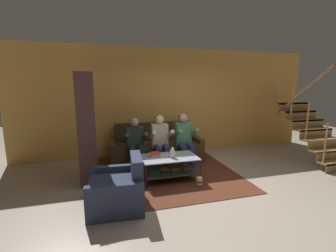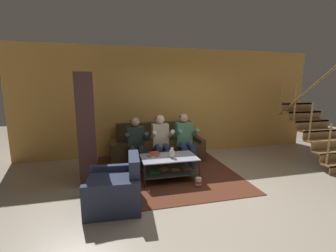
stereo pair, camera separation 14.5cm
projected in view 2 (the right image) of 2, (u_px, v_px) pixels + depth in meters
The scene contains 14 objects.
ground at pixel (209, 187), 4.23m from camera, with size 16.80×16.80×0.00m, color #B4A793.
back_partition at pixel (175, 102), 6.33m from camera, with size 8.40×0.12×2.90m, color gold.
staircase_run at pixel (316, 129), 5.59m from camera, with size 1.02×1.80×2.35m.
couch at pixel (157, 148), 5.80m from camera, with size 2.29×0.91×0.93m.
person_seated_left at pixel (136, 141), 5.08m from camera, with size 0.50×0.58×1.18m.
person_seated_middle at pixel (161, 139), 5.22m from camera, with size 0.50×0.58×1.22m.
person_seated_right at pixel (185, 138), 5.35m from camera, with size 0.50×0.58×1.23m.
coffee_table at pixel (169, 164), 4.57m from camera, with size 1.12×0.68×0.47m.
area_rug at pixel (163, 170), 5.11m from camera, with size 3.00×3.23×0.01m.
vase at pixel (172, 153), 4.46m from camera, with size 0.11×0.11×0.20m.
book_stack at pixel (154, 154), 4.58m from camera, with size 0.24×0.20×0.07m.
bookshelf at pixel (85, 135), 4.47m from camera, with size 0.41×0.93×2.13m.
armchair at pixel (116, 189), 3.56m from camera, with size 0.87×0.94×0.81m.
popcorn_tub at pixel (198, 182), 4.25m from camera, with size 0.12×0.12×0.19m.
Camera 2 is at (-1.69, -3.66, 1.88)m, focal length 24.00 mm.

